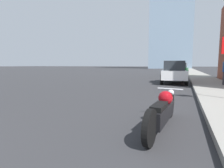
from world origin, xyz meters
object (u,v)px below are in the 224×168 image
(motorcycle, at_px, (163,110))
(parked_car_silver, at_px, (181,67))
(parked_car_white, at_px, (174,72))
(parked_car_black, at_px, (180,67))
(parked_car_green, at_px, (180,69))
(parked_car_blue, at_px, (180,68))

(motorcycle, relative_size, parked_car_silver, 0.66)
(parked_car_white, distance_m, parked_car_silver, 46.44)
(motorcycle, distance_m, parked_car_black, 43.57)
(parked_car_green, height_order, parked_car_blue, parked_car_green)
(motorcycle, height_order, parked_car_green, parked_car_green)
(parked_car_white, relative_size, parked_car_green, 1.00)
(parked_car_silver, bearing_deg, parked_car_black, -90.89)
(parked_car_green, relative_size, parked_car_blue, 0.88)
(parked_car_blue, relative_size, parked_car_black, 1.02)
(parked_car_blue, bearing_deg, parked_car_black, 95.16)
(parked_car_white, height_order, parked_car_green, parked_car_green)
(parked_car_green, bearing_deg, parked_car_blue, 95.52)
(motorcycle, bearing_deg, parked_car_black, 96.33)
(parked_car_black, bearing_deg, parked_car_green, -85.12)
(motorcycle, height_order, parked_car_blue, parked_car_blue)
(motorcycle, relative_size, parked_car_green, 0.62)
(parked_car_white, bearing_deg, parked_car_silver, 85.52)
(parked_car_white, height_order, parked_car_black, parked_car_white)
(parked_car_white, xyz_separation_m, parked_car_silver, (-0.09, 46.44, -0.01))
(parked_car_blue, distance_m, parked_car_black, 10.53)
(parked_car_white, xyz_separation_m, parked_car_green, (0.25, 10.57, 0.01))
(parked_car_blue, bearing_deg, parked_car_green, -84.50)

